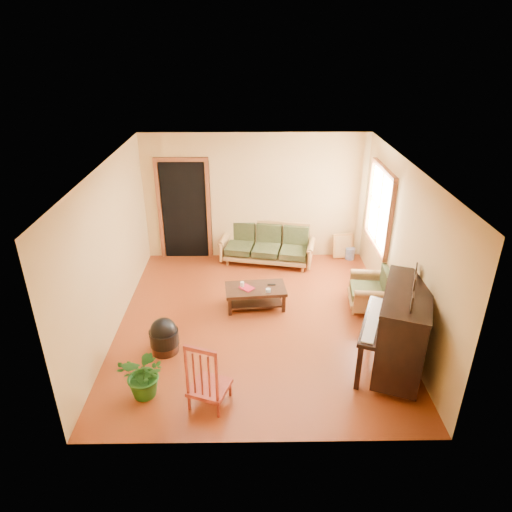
{
  "coord_description": "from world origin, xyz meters",
  "views": [
    {
      "loc": [
        -0.1,
        -6.32,
        4.29
      ],
      "look_at": [
        -0.01,
        0.2,
        1.1
      ],
      "focal_mm": 32.0,
      "sensor_mm": 36.0,
      "label": 1
    }
  ],
  "objects_px": {
    "sofa": "(267,245)",
    "potted_plant": "(145,374)",
    "red_chair": "(209,372)",
    "armchair": "(370,287)",
    "piano": "(402,332)",
    "ceramic_crock": "(350,254)",
    "coffee_table": "(256,297)",
    "footstool": "(164,339)"
  },
  "relations": [
    {
      "from": "armchair",
      "to": "piano",
      "type": "distance_m",
      "value": 1.65
    },
    {
      "from": "armchair",
      "to": "piano",
      "type": "height_order",
      "value": "piano"
    },
    {
      "from": "coffee_table",
      "to": "piano",
      "type": "bearing_deg",
      "value": -40.02
    },
    {
      "from": "footstool",
      "to": "ceramic_crock",
      "type": "bearing_deg",
      "value": 42.1
    },
    {
      "from": "red_chair",
      "to": "potted_plant",
      "type": "bearing_deg",
      "value": -169.77
    },
    {
      "from": "footstool",
      "to": "potted_plant",
      "type": "relative_size",
      "value": 0.63
    },
    {
      "from": "armchair",
      "to": "potted_plant",
      "type": "bearing_deg",
      "value": -141.67
    },
    {
      "from": "red_chair",
      "to": "ceramic_crock",
      "type": "height_order",
      "value": "red_chair"
    },
    {
      "from": "piano",
      "to": "footstool",
      "type": "height_order",
      "value": "piano"
    },
    {
      "from": "ceramic_crock",
      "to": "potted_plant",
      "type": "bearing_deg",
      "value": -130.98
    },
    {
      "from": "coffee_table",
      "to": "armchair",
      "type": "distance_m",
      "value": 1.96
    },
    {
      "from": "coffee_table",
      "to": "ceramic_crock",
      "type": "bearing_deg",
      "value": 42.36
    },
    {
      "from": "footstool",
      "to": "red_chair",
      "type": "height_order",
      "value": "red_chair"
    },
    {
      "from": "piano",
      "to": "red_chair",
      "type": "distance_m",
      "value": 2.68
    },
    {
      "from": "coffee_table",
      "to": "potted_plant",
      "type": "relative_size",
      "value": 1.49
    },
    {
      "from": "footstool",
      "to": "armchair",
      "type": "bearing_deg",
      "value": 19.63
    },
    {
      "from": "sofa",
      "to": "potted_plant",
      "type": "bearing_deg",
      "value": -102.03
    },
    {
      "from": "potted_plant",
      "to": "footstool",
      "type": "bearing_deg",
      "value": 85.04
    },
    {
      "from": "ceramic_crock",
      "to": "coffee_table",
      "type": "bearing_deg",
      "value": -137.64
    },
    {
      "from": "ceramic_crock",
      "to": "potted_plant",
      "type": "distance_m",
      "value": 5.3
    },
    {
      "from": "piano",
      "to": "potted_plant",
      "type": "distance_m",
      "value": 3.48
    },
    {
      "from": "footstool",
      "to": "red_chair",
      "type": "relative_size",
      "value": 0.44
    },
    {
      "from": "sofa",
      "to": "potted_plant",
      "type": "distance_m",
      "value": 4.21
    },
    {
      "from": "armchair",
      "to": "ceramic_crock",
      "type": "xyz_separation_m",
      "value": [
        0.07,
        1.88,
        -0.27
      ]
    },
    {
      "from": "sofa",
      "to": "red_chair",
      "type": "distance_m",
      "value": 4.09
    },
    {
      "from": "potted_plant",
      "to": "sofa",
      "type": "bearing_deg",
      "value": 66.09
    },
    {
      "from": "armchair",
      "to": "footstool",
      "type": "height_order",
      "value": "armchair"
    },
    {
      "from": "piano",
      "to": "ceramic_crock",
      "type": "relative_size",
      "value": 5.83
    },
    {
      "from": "coffee_table",
      "to": "footstool",
      "type": "relative_size",
      "value": 2.37
    },
    {
      "from": "piano",
      "to": "red_chair",
      "type": "height_order",
      "value": "piano"
    },
    {
      "from": "coffee_table",
      "to": "footstool",
      "type": "distance_m",
      "value": 1.84
    },
    {
      "from": "piano",
      "to": "ceramic_crock",
      "type": "height_order",
      "value": "piano"
    },
    {
      "from": "coffee_table",
      "to": "piano",
      "type": "xyz_separation_m",
      "value": [
        1.99,
        -1.67,
        0.44
      ]
    },
    {
      "from": "sofa",
      "to": "ceramic_crock",
      "type": "height_order",
      "value": "sofa"
    },
    {
      "from": "armchair",
      "to": "piano",
      "type": "relative_size",
      "value": 0.55
    },
    {
      "from": "footstool",
      "to": "red_chair",
      "type": "xyz_separation_m",
      "value": [
        0.76,
        -1.07,
        0.29
      ]
    },
    {
      "from": "armchair",
      "to": "ceramic_crock",
      "type": "distance_m",
      "value": 1.9
    },
    {
      "from": "sofa",
      "to": "potted_plant",
      "type": "relative_size",
      "value": 2.7
    },
    {
      "from": "red_chair",
      "to": "coffee_table",
      "type": "bearing_deg",
      "value": 94.95
    },
    {
      "from": "coffee_table",
      "to": "ceramic_crock",
      "type": "distance_m",
      "value": 2.73
    },
    {
      "from": "armchair",
      "to": "ceramic_crock",
      "type": "bearing_deg",
      "value": 94.43
    },
    {
      "from": "coffee_table",
      "to": "piano",
      "type": "relative_size",
      "value": 0.72
    }
  ]
}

